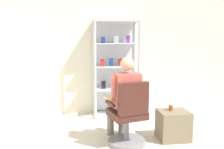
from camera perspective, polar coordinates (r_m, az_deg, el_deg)
name	(u,v)px	position (r m, az deg, el deg)	size (l,w,h in m)	color
back_wall	(94,48)	(5.04, -4.17, 6.19)	(6.00, 0.10, 2.70)	silver
display_cabinet_main	(115,68)	(4.88, 0.76, 1.57)	(0.90, 0.45, 1.90)	#B7B7BC
office_chair	(128,119)	(3.57, 3.84, -10.44)	(0.62, 0.58, 0.96)	slate
seated_shopkeeper	(124,95)	(3.63, 2.78, -4.90)	(0.55, 0.62, 1.29)	slate
storage_crate	(173,125)	(3.95, 14.14, -11.42)	(0.46, 0.40, 0.45)	#72664C
tea_glass	(171,108)	(3.89, 13.61, -7.58)	(0.06, 0.06, 0.09)	brown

